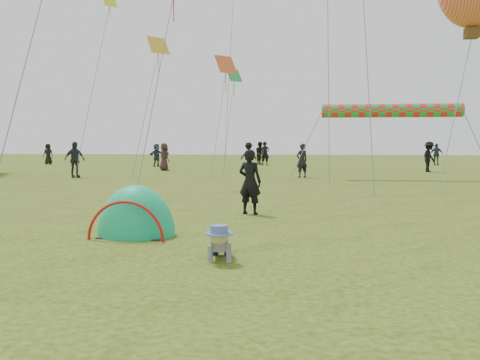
# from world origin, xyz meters

# --- Properties ---
(ground) EXTENTS (140.00, 140.00, 0.00)m
(ground) POSITION_xyz_m (0.00, 0.00, 0.00)
(ground) COLOR #203A0B
(crawling_toddler) EXTENTS (0.58, 0.78, 0.56)m
(crawling_toddler) POSITION_xyz_m (-0.02, 0.73, 0.28)
(crawling_toddler) COLOR black
(crawling_toddler) RESTS_ON ground
(popup_tent) EXTENTS (1.51, 1.27, 1.88)m
(popup_tent) POSITION_xyz_m (-1.87, 2.58, 0.00)
(popup_tent) COLOR #0BA18A
(popup_tent) RESTS_ON ground
(standing_adult) EXTENTS (0.66, 0.53, 1.56)m
(standing_adult) POSITION_xyz_m (-0.08, 5.78, 0.78)
(standing_adult) COLOR black
(standing_adult) RESTS_ON ground
(crowd_person_2) EXTENTS (1.05, 0.78, 1.65)m
(crowd_person_2) POSITION_xyz_m (11.27, 35.25, 0.83)
(crowd_person_2) COLOR #273342
(crowd_person_2) RESTS_ON ground
(crowd_person_3) EXTENTS (1.21, 1.32, 1.78)m
(crowd_person_3) POSITION_xyz_m (8.51, 25.46, 0.89)
(crowd_person_3) COLOR black
(crowd_person_3) RESTS_ON ground
(crowd_person_5) EXTENTS (1.23, 1.56, 1.65)m
(crowd_person_5) POSITION_xyz_m (-9.32, 30.70, 0.83)
(crowd_person_5) COLOR #2A3849
(crowd_person_5) RESTS_ON ground
(crowd_person_6) EXTENTS (0.73, 0.66, 1.67)m
(crowd_person_6) POSITION_xyz_m (1.12, 19.53, 0.83)
(crowd_person_6) COLOR black
(crowd_person_6) RESTS_ON ground
(crowd_person_9) EXTENTS (1.22, 0.85, 1.73)m
(crowd_person_9) POSITION_xyz_m (-2.49, 29.09, 0.87)
(crowd_person_9) COLOR black
(crowd_person_9) RESTS_ON ground
(crowd_person_10) EXTENTS (0.83, 0.56, 1.64)m
(crowd_person_10) POSITION_xyz_m (-18.92, 33.40, 0.82)
(crowd_person_10) COLOR black
(crowd_person_10) RESTS_ON ground
(crowd_person_12) EXTENTS (0.76, 0.62, 1.80)m
(crowd_person_12) POSITION_xyz_m (-1.69, 33.73, 0.90)
(crowd_person_12) COLOR black
(crowd_person_12) RESTS_ON ground
(crowd_person_13) EXTENTS (1.04, 1.10, 1.79)m
(crowd_person_13) POSITION_xyz_m (-2.19, 35.04, 0.90)
(crowd_person_13) COLOR black
(crowd_person_13) RESTS_ON ground
(crowd_person_14) EXTENTS (0.99, 1.08, 1.77)m
(crowd_person_14) POSITION_xyz_m (-9.97, 18.18, 0.89)
(crowd_person_14) COLOR #222E33
(crowd_person_14) RESTS_ON ground
(crowd_person_16) EXTENTS (0.97, 0.97, 1.69)m
(crowd_person_16) POSITION_xyz_m (-7.31, 25.19, 0.85)
(crowd_person_16) COLOR #30201D
(crowd_person_16) RESTS_ON ground
(rainbow_tube_kite) EXTENTS (6.43, 0.64, 0.64)m
(rainbow_tube_kite) POSITION_xyz_m (5.26, 18.90, 3.21)
(rainbow_tube_kite) COLOR red
(diamond_kite_2) EXTENTS (1.23, 1.23, 1.01)m
(diamond_kite_2) POSITION_xyz_m (-6.89, 22.55, 7.12)
(diamond_kite_2) COLOR gold
(diamond_kite_3) EXTENTS (1.10, 1.10, 0.89)m
(diamond_kite_3) POSITION_xyz_m (-3.48, 29.14, 6.24)
(diamond_kite_3) COLOR green
(diamond_kite_7) EXTENTS (1.28, 1.28, 1.04)m
(diamond_kite_7) POSITION_xyz_m (-3.15, 22.97, 6.07)
(diamond_kite_7) COLOR #D25A24
(diamond_kite_8) EXTENTS (0.79, 0.79, 0.64)m
(diamond_kite_8) POSITION_xyz_m (-9.35, 21.72, 9.40)
(diamond_kite_8) COLOR yellow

